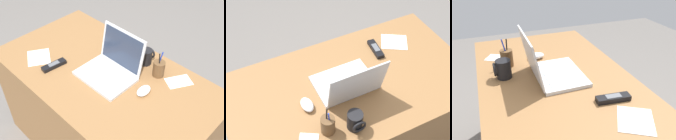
# 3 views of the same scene
# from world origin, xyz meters

# --- Properties ---
(desk) EXTENTS (1.37, 0.77, 0.76)m
(desk) POSITION_xyz_m (0.00, 0.00, 0.38)
(desk) COLOR olive
(desk) RESTS_ON ground
(laptop) EXTENTS (0.32, 0.29, 0.25)m
(laptop) POSITION_xyz_m (0.04, 0.03, 0.81)
(laptop) COLOR silver
(laptop) RESTS_ON desk
(computer_mouse) EXTENTS (0.06, 0.10, 0.04)m
(computer_mouse) POSITION_xyz_m (0.28, 0.04, 0.78)
(computer_mouse) COLOR white
(computer_mouse) RESTS_ON desk
(coffee_mug_white) EXTENTS (0.08, 0.09, 0.10)m
(coffee_mug_white) POSITION_xyz_m (0.12, 0.25, 0.81)
(coffee_mug_white) COLOR black
(coffee_mug_white) RESTS_ON desk
(cordless_phone) EXTENTS (0.06, 0.16, 0.03)m
(cordless_phone) POSITION_xyz_m (-0.25, -0.17, 0.77)
(cordless_phone) COLOR black
(cordless_phone) RESTS_ON desk
(pen_holder) EXTENTS (0.07, 0.07, 0.16)m
(pen_holder) POSITION_xyz_m (0.24, 0.21, 0.81)
(pen_holder) COLOR brown
(pen_holder) RESTS_ON desk
(paper_note_left) EXTENTS (0.21, 0.20, 0.00)m
(paper_note_left) POSITION_xyz_m (-0.40, -0.19, 0.76)
(paper_note_left) COLOR white
(paper_note_left) RESTS_ON desk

